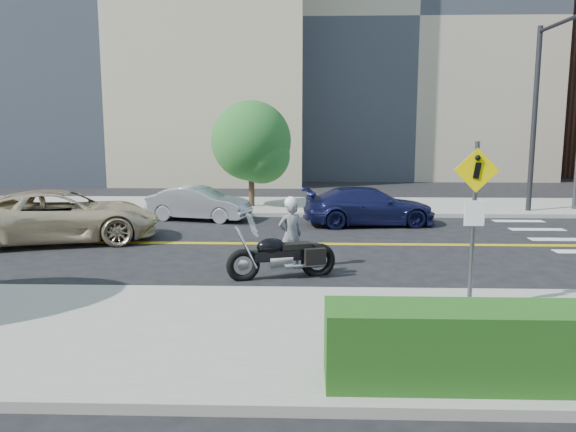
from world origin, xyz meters
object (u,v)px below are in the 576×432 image
(parked_car_silver, at_px, (199,203))
(parked_car_blue, at_px, (369,206))
(pedestrian_sign, at_px, (474,210))
(suv, at_px, (62,216))
(motorcycle, at_px, (282,246))
(motorcyclist, at_px, (291,233))

(parked_car_silver, relative_size, parked_car_blue, 0.83)
(pedestrian_sign, xyz_separation_m, suv, (-10.20, 6.40, -1.18))
(pedestrian_sign, xyz_separation_m, motorcycle, (-3.48, 2.56, -1.22))
(motorcyclist, distance_m, motorcycle, 0.85)
(motorcycle, height_order, parked_car_silver, motorcycle)
(motorcyclist, height_order, parked_car_blue, motorcyclist)
(pedestrian_sign, height_order, parked_car_silver, pedestrian_sign)
(motorcyclist, xyz_separation_m, parked_car_silver, (-3.58, 7.11, -0.26))
(motorcycle, xyz_separation_m, parked_car_silver, (-3.42, 7.94, -0.12))
(pedestrian_sign, distance_m, motorcycle, 4.49)
(motorcycle, xyz_separation_m, parked_car_blue, (2.73, 7.06, -0.08))
(parked_car_silver, distance_m, parked_car_blue, 6.21)
(parked_car_silver, bearing_deg, pedestrian_sign, -132.97)
(motorcyclist, xyz_separation_m, motorcycle, (-0.16, -0.82, -0.13))
(pedestrian_sign, relative_size, motorcycle, 1.22)
(parked_car_blue, bearing_deg, pedestrian_sign, 177.52)
(motorcycle, relative_size, parked_car_silver, 0.65)
(motorcyclist, distance_m, parked_car_blue, 6.75)
(motorcycle, bearing_deg, pedestrian_sign, -53.37)
(motorcycle, relative_size, suv, 0.44)
(suv, relative_size, parked_car_silver, 1.48)
(pedestrian_sign, height_order, motorcyclist, pedestrian_sign)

